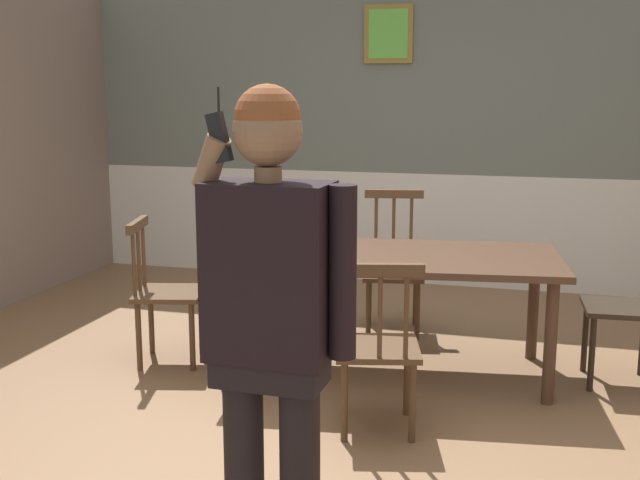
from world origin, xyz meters
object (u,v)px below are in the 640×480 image
dining_table (387,266)px  chair_by_doorway (164,292)px  chair_at_table_head (628,305)px  chair_opposite_corner (393,267)px  person_figure (272,308)px  chair_near_window (378,347)px

dining_table → chair_by_doorway: size_ratio=2.34×
chair_at_table_head → chair_opposite_corner: (-1.52, 0.68, -0.02)m
chair_opposite_corner → person_figure: bearing=81.7°
dining_table → chair_by_doorway: (-1.40, -0.19, -0.21)m
dining_table → chair_by_doorway: bearing=-172.1°
chair_by_doorway → chair_opposite_corner: size_ratio=0.92×
chair_near_window → person_figure: person_figure is taller
dining_table → chair_near_window: 0.90m
person_figure → chair_opposite_corner: bearing=-85.9°
chair_at_table_head → person_figure: bearing=146.6°
chair_at_table_head → person_figure: (-1.37, -2.41, 0.53)m
person_figure → chair_near_window: bearing=-92.5°
chair_by_doorway → person_figure: person_figure is taller
dining_table → person_figure: 2.25m
chair_at_table_head → chair_opposite_corner: 1.66m
chair_by_doorway → person_figure: (1.43, -2.03, 0.55)m
chair_near_window → chair_by_doorway: chair_by_doorway is taller
chair_opposite_corner → chair_near_window: bearing=86.9°
chair_near_window → chair_opposite_corner: (-0.24, 1.72, 0.02)m
dining_table → person_figure: (0.03, -2.22, 0.34)m
chair_at_table_head → person_figure: size_ratio=0.58×
chair_by_doorway → chair_opposite_corner: bearing=115.4°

